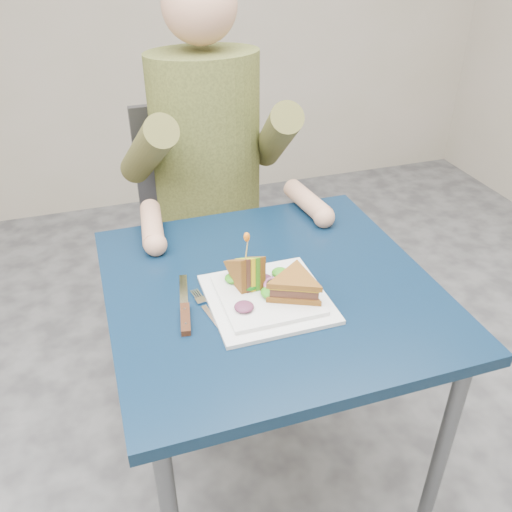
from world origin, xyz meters
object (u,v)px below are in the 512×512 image
object	(u,v)px
table	(270,311)
fork	(210,313)
chair	(204,218)
plate	(267,297)
diner	(207,127)
sandwich_flat	(295,286)
sandwich_upright	(247,272)
knife	(185,314)

from	to	relation	value
table	fork	xyz separation A→B (m)	(-0.16, -0.06, 0.08)
chair	plate	bearing A→B (deg)	-92.13
chair	diner	xyz separation A→B (m)	(-0.00, -0.11, 0.37)
table	sandwich_flat	xyz separation A→B (m)	(0.03, -0.08, 0.12)
chair	sandwich_upright	size ratio (longest dim) A/B	7.44
sandwich_flat	sandwich_upright	size ratio (longest dim) A/B	1.47
chair	plate	xyz separation A→B (m)	(-0.03, -0.76, 0.20)
chair	sandwich_flat	bearing A→B (deg)	-88.06
chair	fork	distance (m)	0.81
table	sandwich_upright	size ratio (longest dim) A/B	6.00
table	plate	bearing A→B (deg)	-116.56
sandwich_upright	fork	world-z (taller)	sandwich_upright
plate	knife	bearing A→B (deg)	178.82
diner	knife	distance (m)	0.70
knife	sandwich_upright	bearing A→B (deg)	15.05
plate	knife	size ratio (longest dim) A/B	1.18
plate	sandwich_upright	distance (m)	0.07
table	plate	distance (m)	0.11
chair	diner	world-z (taller)	diner
diner	fork	size ratio (longest dim) A/B	4.16
fork	sandwich_upright	bearing A→B (deg)	27.19
sandwich_flat	sandwich_upright	distance (m)	0.11
sandwich_upright	diner	bearing A→B (deg)	84.26
table	sandwich_flat	distance (m)	0.15
fork	diner	bearing A→B (deg)	76.10
chair	sandwich_flat	size ratio (longest dim) A/B	5.07
fork	plate	bearing A→B (deg)	3.10
plate	fork	xyz separation A→B (m)	(-0.13, -0.01, -0.01)
diner	plate	bearing A→B (deg)	-92.49
sandwich_upright	knife	world-z (taller)	sandwich_upright
table	knife	distance (m)	0.24
sandwich_upright	knife	xyz separation A→B (m)	(-0.15, -0.04, -0.05)
diner	sandwich_upright	bearing A→B (deg)	-95.74
plate	knife	xyz separation A→B (m)	(-0.19, 0.00, -0.00)
chair	plate	size ratio (longest dim) A/B	3.58
sandwich_flat	knife	world-z (taller)	sandwich_flat
plate	fork	bearing A→B (deg)	-176.90
plate	sandwich_upright	xyz separation A→B (m)	(-0.03, 0.05, 0.05)
diner	knife	xyz separation A→B (m)	(-0.21, -0.65, -0.18)
chair	fork	bearing A→B (deg)	-101.93
table	fork	size ratio (longest dim) A/B	4.19
knife	fork	bearing A→B (deg)	-12.21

